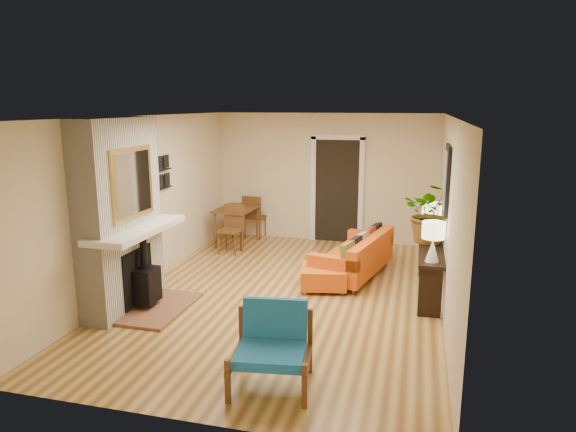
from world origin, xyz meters
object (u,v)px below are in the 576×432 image
sofa (357,256)px  lamp_far (432,215)px  dining_table (240,215)px  lamp_near (433,237)px  ottoman (323,276)px  console_table (430,257)px  houseplant (432,213)px  blue_chair (273,341)px

sofa → lamp_far: lamp_far is taller
sofa → dining_table: (-2.51, 1.33, 0.27)m
dining_table → lamp_near: lamp_near is taller
dining_table → lamp_far: (3.65, -1.28, 0.46)m
ottoman → dining_table: bearing=135.1°
console_table → houseplant: houseplant is taller
console_table → lamp_near: 0.85m
houseplant → sofa: bearing=163.0°
sofa → blue_chair: blue_chair is taller
dining_table → lamp_near: 4.53m
blue_chair → dining_table: dining_table is taller
ottoman → lamp_near: size_ratio=1.48×
sofa → dining_table: dining_table is taller
dining_table → lamp_far: lamp_far is taller
console_table → ottoman: bearing=-175.2°
sofa → console_table: bearing=-28.8°
blue_chair → console_table: 3.31m
lamp_far → blue_chair: bearing=-113.5°
sofa → console_table: 1.32m
console_table → lamp_far: lamp_far is taller
console_table → lamp_near: size_ratio=3.43×
ottoman → blue_chair: bearing=-90.0°
sofa → lamp_near: size_ratio=3.74×
blue_chair → dining_table: 5.29m
dining_table → lamp_near: (3.65, -2.65, 0.46)m
ottoman → lamp_far: 1.96m
dining_table → sofa: bearing=-27.8°
console_table → lamp_far: (0.00, 0.67, 0.49)m
dining_table → console_table: 4.14m
ottoman → houseplant: houseplant is taller
sofa → blue_chair: 3.56m
console_table → houseplant: 0.67m
sofa → houseplant: 1.46m
blue_chair → lamp_far: bearing=66.5°
sofa → ottoman: sofa is taller
lamp_far → ottoman: bearing=-152.7°
lamp_far → console_table: bearing=-90.0°
ottoman → dining_table: 2.98m
lamp_near → houseplant: size_ratio=0.58×
ottoman → houseplant: 1.88m
sofa → lamp_far: 1.35m
sofa → lamp_far: (1.13, 0.05, 0.74)m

